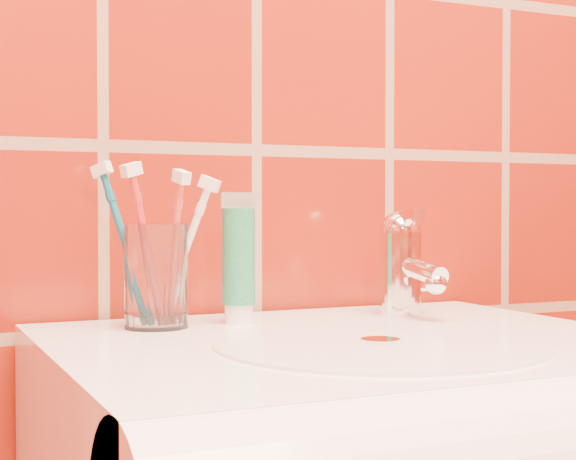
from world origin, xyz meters
name	(u,v)px	position (x,y,z in m)	size (l,w,h in m)	color
glass_tumbler	(156,276)	(-0.15, 1.10, 0.90)	(0.07, 0.07, 0.11)	white
toothpaste_tube	(239,262)	(-0.06, 1.10, 0.92)	(0.04, 0.04, 0.14)	white
faucet	(402,260)	(0.14, 1.09, 0.91)	(0.05, 0.11, 0.12)	white
toothbrush_0	(172,250)	(-0.14, 1.09, 0.93)	(0.03, 0.06, 0.17)	#C33C29
toothbrush_1	(147,248)	(-0.17, 1.09, 0.93)	(0.06, 0.04, 0.17)	red
toothbrush_2	(126,245)	(-0.18, 1.12, 0.93)	(0.06, 0.07, 0.18)	#0D5B70
toothbrush_3	(184,253)	(-0.12, 1.09, 0.93)	(0.07, 0.06, 0.16)	white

